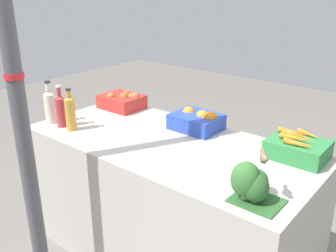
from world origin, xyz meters
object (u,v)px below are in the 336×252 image
Objects in this scene: juice_bottle_ruby at (61,110)px; juice_bottle_amber at (70,112)px; apple_crate at (123,101)px; sparrow_bird at (264,157)px; juice_bottle_cloudy at (50,105)px; support_pole at (15,83)px; orange_crate at (198,120)px; broccoli_pile at (251,183)px; carrot_crate at (298,148)px.

juice_bottle_ruby is 1.00× the size of juice_bottle_amber.
sparrow_bird is at bearing -20.76° from apple_crate.
apple_crate is 1.05× the size of juice_bottle_cloudy.
juice_bottle_cloudy is at bearing -180.00° from juice_bottle_amber.
support_pole is 1.16m from orange_crate.
juice_bottle_ruby is (-0.35, 0.47, -0.33)m from support_pole.
apple_crate is 1.09× the size of juice_bottle_ruby.
juice_bottle_cloudy is 0.12m from juice_bottle_ruby.
broccoli_pile is at bearing -0.84° from juice_bottle_ruby.
sparrow_bird is at bearing -36.89° from orange_crate.
apple_crate is at bearing 73.55° from juice_bottle_cloudy.
sparrow_bird is (1.12, 0.47, -0.24)m from support_pole.
support_pole is 9.17× the size of juice_bottle_ruby.
juice_bottle_ruby is at bearing 180.00° from juice_bottle_amber.
orange_crate is at bearing 140.52° from broccoli_pile.
support_pole is 11.55× the size of broccoli_pile.
support_pole is 22.23× the size of sparrow_bird.
juice_bottle_ruby reaches higher than broccoli_pile.
apple_crate is 0.54m from juice_bottle_ruby.
carrot_crate reaches higher than apple_crate.
apple_crate is at bearing -145.50° from sparrow_bird.
sparrow_bird is (1.46, -0.00, 0.10)m from juice_bottle_ruby.
carrot_crate is 1.37× the size of broccoli_pile.
apple_crate is (-0.31, 1.01, -0.39)m from support_pole.
orange_crate is at bearing 0.02° from apple_crate.
juice_bottle_ruby reaches higher than sparrow_bird.
broccoli_pile reaches higher than apple_crate.
orange_crate is 1.09× the size of juice_bottle_amber.
juice_bottle_amber is (-0.64, -0.54, 0.06)m from orange_crate.
carrot_crate is 1.52m from juice_bottle_ruby.
broccoli_pile is at bearing -0.77° from juice_bottle_cloudy.
sparrow_bird is at bearing -0.07° from juice_bottle_amber.
orange_crate is (0.40, 1.01, -0.39)m from support_pole.
juice_bottle_cloudy is (-0.47, 0.47, -0.33)m from support_pole.
sparrow_bird is at bearing -85.42° from carrot_crate.
broccoli_pile is 0.79× the size of juice_bottle_ruby.
juice_bottle_cloudy is at bearing -106.45° from apple_crate.
support_pole is at bearing -111.29° from orange_crate.
juice_bottle_cloudy is at bearing -148.05° from orange_crate.
orange_crate is 0.84m from juice_bottle_amber.
support_pole reaches higher than sparrow_bird.
support_pole reaches higher than orange_crate.
juice_bottle_cloudy reaches higher than broccoli_pile.
apple_crate is at bearing 86.02° from juice_bottle_ruby.
support_pole is 9.21× the size of juice_bottle_amber.
sparrow_bird is (1.43, -0.54, 0.15)m from apple_crate.
juice_bottle_cloudy reaches higher than juice_bottle_ruby.
broccoli_pile is at bearing -39.48° from orange_crate.
sparrow_bird is (1.59, -0.00, 0.09)m from juice_bottle_cloudy.
orange_crate is at bearing 35.97° from juice_bottle_ruby.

